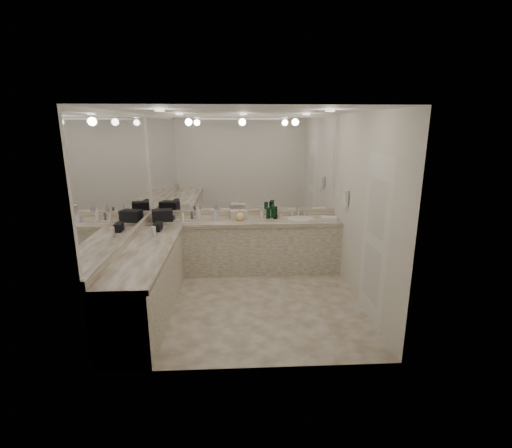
{
  "coord_description": "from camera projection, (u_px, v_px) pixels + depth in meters",
  "views": [
    {
      "loc": [
        -0.11,
        -4.81,
        2.43
      ],
      "look_at": [
        0.16,
        0.4,
        1.03
      ],
      "focal_mm": 26.0,
      "sensor_mm": 36.0,
      "label": 1
    }
  ],
  "objects": [
    {
      "name": "wall_phone",
      "position": [
        346.0,
        198.0,
        5.68
      ],
      "size": [
        0.06,
        0.1,
        0.24
      ],
      "primitive_type": "cube",
      "color": "white",
      "rests_on": "wall_right"
    },
    {
      "name": "soap_bottle_b",
      "position": [
        215.0,
        215.0,
        6.13
      ],
      "size": [
        0.1,
        0.1,
        0.18
      ],
      "primitive_type": "imported",
      "rotation": [
        0.0,
        0.0,
        0.24
      ],
      "color": "silver",
      "rests_on": "vanity_back_top"
    },
    {
      "name": "vanity_left_base",
      "position": [
        147.0,
        285.0,
        4.81
      ],
      "size": [
        0.6,
        2.4,
        0.84
      ],
      "primitive_type": "cube",
      "color": "beige",
      "rests_on": "floor"
    },
    {
      "name": "vanity_left_top",
      "position": [
        145.0,
        252.0,
        4.7
      ],
      "size": [
        0.64,
        2.42,
        0.06
      ],
      "primitive_type": "cube",
      "color": "beige",
      "rests_on": "vanity_left_base"
    },
    {
      "name": "door",
      "position": [
        374.0,
        240.0,
        4.6
      ],
      "size": [
        0.02,
        0.82,
        2.1
      ],
      "primitive_type": "cube",
      "color": "white",
      "rests_on": "wall_right"
    },
    {
      "name": "wall_left",
      "position": [
        124.0,
        214.0,
        4.86
      ],
      "size": [
        0.02,
        3.0,
        2.6
      ],
      "primitive_type": "cube",
      "color": "silver",
      "rests_on": "floor"
    },
    {
      "name": "soap_bottle_c",
      "position": [
        240.0,
        215.0,
        6.12
      ],
      "size": [
        0.14,
        0.14,
        0.18
      ],
      "primitive_type": "imported",
      "rotation": [
        0.0,
        0.0,
        -0.01
      ],
      "color": "#FFCD87",
      "rests_on": "vanity_back_top"
    },
    {
      "name": "vanity_back_top",
      "position": [
        244.0,
        221.0,
        6.2
      ],
      "size": [
        3.2,
        0.64,
        0.06
      ],
      "primitive_type": "cube",
      "color": "beige",
      "rests_on": "vanity_back_base"
    },
    {
      "name": "faucet",
      "position": [
        298.0,
        212.0,
        6.43
      ],
      "size": [
        0.24,
        0.16,
        0.14
      ],
      "primitive_type": "cube",
      "color": "silver",
      "rests_on": "vanity_back_top"
    },
    {
      "name": "ceiling",
      "position": [
        245.0,
        111.0,
        4.6
      ],
      "size": [
        3.2,
        3.2,
        0.0
      ],
      "primitive_type": "plane",
      "color": "white",
      "rests_on": "floor"
    },
    {
      "name": "soap_bottle_a",
      "position": [
        198.0,
        213.0,
        6.19
      ],
      "size": [
        0.1,
        0.1,
        0.23
      ],
      "primitive_type": "imported",
      "rotation": [
        0.0,
        0.0,
        0.14
      ],
      "color": "white",
      "rests_on": "vanity_back_top"
    },
    {
      "name": "sink",
      "position": [
        300.0,
        219.0,
        6.25
      ],
      "size": [
        0.44,
        0.44,
        0.03
      ],
      "primitive_type": "cylinder",
      "color": "white",
      "rests_on": "vanity_back_top"
    },
    {
      "name": "amenity_bottle_5",
      "position": [
        183.0,
        217.0,
        6.06
      ],
      "size": [
        0.04,
        0.04,
        0.15
      ],
      "primitive_type": "cylinder",
      "color": "white",
      "rests_on": "vanity_back_top"
    },
    {
      "name": "black_bag_spill",
      "position": [
        158.0,
        227.0,
        5.54
      ],
      "size": [
        0.11,
        0.22,
        0.12
      ],
      "primitive_type": "cube",
      "rotation": [
        0.0,
        0.0,
        -0.03
      ],
      "color": "black",
      "rests_on": "vanity_left_top"
    },
    {
      "name": "wall_back",
      "position": [
        243.0,
        193.0,
        6.39
      ],
      "size": [
        3.2,
        0.02,
        2.6
      ],
      "primitive_type": "cube",
      "color": "silver",
      "rests_on": "floor"
    },
    {
      "name": "black_toiletry_bag",
      "position": [
        162.0,
        216.0,
        6.06
      ],
      "size": [
        0.36,
        0.28,
        0.19
      ],
      "primitive_type": "cube",
      "rotation": [
        0.0,
        0.0,
        0.24
      ],
      "color": "black",
      "rests_on": "vanity_back_top"
    },
    {
      "name": "amenity_bottle_0",
      "position": [
        281.0,
        216.0,
        6.25
      ],
      "size": [
        0.04,
        0.04,
        0.07
      ],
      "primitive_type": "cylinder",
      "color": "white",
      "rests_on": "vanity_back_top"
    },
    {
      "name": "backsplash_back",
      "position": [
        244.0,
        213.0,
        6.46
      ],
      "size": [
        3.2,
        0.04,
        0.1
      ],
      "primitive_type": "cube",
      "color": "beige",
      "rests_on": "vanity_back_top"
    },
    {
      "name": "green_bottle_0",
      "position": [
        268.0,
        213.0,
        6.25
      ],
      "size": [
        0.07,
        0.07,
        0.19
      ],
      "primitive_type": "cylinder",
      "color": "#0E4325",
      "rests_on": "vanity_back_top"
    },
    {
      "name": "mirror_back",
      "position": [
        243.0,
        165.0,
        6.25
      ],
      "size": [
        3.12,
        0.01,
        1.55
      ],
      "primitive_type": "cube",
      "color": "white",
      "rests_on": "wall_back"
    },
    {
      "name": "amenity_bottle_1",
      "position": [
        174.0,
        218.0,
        6.18
      ],
      "size": [
        0.04,
        0.04,
        0.07
      ],
      "primitive_type": "cylinder",
      "color": "#3F3F4C",
      "rests_on": "vanity_back_top"
    },
    {
      "name": "backsplash_left",
      "position": [
        128.0,
        239.0,
        4.95
      ],
      "size": [
        0.04,
        3.0,
        0.1
      ],
      "primitive_type": "cube",
      "color": "beige",
      "rests_on": "vanity_left_top"
    },
    {
      "name": "mirror_left",
      "position": [
        121.0,
        178.0,
        4.74
      ],
      "size": [
        0.01,
        2.92,
        1.55
      ],
      "primitive_type": "cube",
      "color": "white",
      "rests_on": "wall_left"
    },
    {
      "name": "amenity_bottle_2",
      "position": [
        231.0,
        216.0,
        6.26
      ],
      "size": [
        0.05,
        0.05,
        0.07
      ],
      "primitive_type": "cylinder",
      "color": "#9966B2",
      "rests_on": "vanity_back_top"
    },
    {
      "name": "amenity_bottle_8",
      "position": [
        169.0,
        218.0,
        6.06
      ],
      "size": [
        0.07,
        0.07,
        0.12
      ],
      "primitive_type": "cylinder",
      "color": "#E0B28C",
      "rests_on": "vanity_back_top"
    },
    {
      "name": "amenity_bottle_6",
      "position": [
        262.0,
        214.0,
        6.29
      ],
      "size": [
        0.06,
        0.06,
        0.12
      ],
      "primitive_type": "cylinder",
      "color": "white",
      "rests_on": "vanity_back_top"
    },
    {
      "name": "green_bottle_2",
      "position": [
        273.0,
        212.0,
        6.31
      ],
      "size": [
        0.07,
        0.07,
        0.21
      ],
      "primitive_type": "cylinder",
      "color": "#0E4325",
      "rests_on": "vanity_back_top"
    },
    {
      "name": "amenity_bottle_4",
      "position": [
        278.0,
        216.0,
        6.26
      ],
      "size": [
        0.06,
        0.06,
        0.07
      ],
      "primitive_type": "cylinder",
      "color": "#E57F66",
      "rests_on": "vanity_back_top"
    },
    {
      "name": "lotion_left",
      "position": [
        154.0,
        231.0,
        5.25
      ],
      "size": [
        0.06,
        0.06,
        0.14
      ],
      "primitive_type": "cylinder",
      "color": "white",
      "rests_on": "vanity_left_top"
    },
    {
      "name": "cream_cosmetic_case",
      "position": [
        239.0,
        215.0,
        6.19
      ],
      "size": [
        0.3,
        0.22,
        0.16
      ],
      "primitive_type": "cube",
      "rotation": [
        0.0,
        0.0,
        0.18
      ],
      "color": "beige",
      "rests_on": "vanity_back_top"
    },
    {
      "name": "amenity_bottle_3",
      "position": [
        192.0,
        215.0,
        6.21
      ],
      "size": [
        0.04,
        0.04,
        0.13
      ],
      "primitive_type": "cylinder",
      "color": "#3F3F4C",
      "rests_on": "vanity_back_top"
    },
    {
      "name": "wall_right",
      "position": [
        363.0,
        211.0,
        5.02
      ],
      "size": [
        0.02,
        3.0,
        2.6
      ],
      "primitive_type": "cube",
      "color": "silver",
      "rests_on": "floor"
    },
    {
      "name": "hand_towel",
      "position": [
        329.0,
        218.0,
        6.21
      ],
      "size": [
        0.3,
        0.23,
        0.04
      ],
      "primitive_type": "cube",
      "rotation": [
        0.0,
        0.0,
        -0.24
      ],
      "color": "white",
      "rests_on": "vanity_back_top"
    },
    {
      "name": "floor",
      "position": [
        246.0,
        301.0,
        5.28
      ],
      "size": [
        3.2,
        3.2,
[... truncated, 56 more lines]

